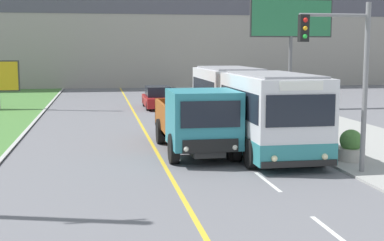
% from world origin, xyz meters
% --- Properties ---
extents(city_bus, '(2.68, 12.06, 3.06)m').
position_xyz_m(city_bus, '(3.96, 18.91, 1.55)').
color(city_bus, silver).
rests_on(city_bus, ground_plane).
extents(dump_truck, '(2.44, 6.93, 2.49)m').
position_xyz_m(dump_truck, '(1.43, 16.52, 1.26)').
color(dump_truck, black).
rests_on(dump_truck, ground_plane).
extents(car_distant, '(1.80, 4.30, 1.45)m').
position_xyz_m(car_distant, '(1.74, 32.84, 0.69)').
color(car_distant, maroon).
rests_on(car_distant, ground_plane).
extents(traffic_light_mast, '(2.28, 0.32, 5.32)m').
position_xyz_m(traffic_light_mast, '(5.31, 12.85, 3.41)').
color(traffic_light_mast, slate).
rests_on(traffic_light_mast, ground_plane).
extents(billboard_large, '(5.58, 0.24, 7.16)m').
position_xyz_m(billboard_large, '(10.39, 31.39, 5.63)').
color(billboard_large, '#59595B').
rests_on(billboard_large, ground_plane).
extents(planter_round_near, '(0.97, 0.97, 1.08)m').
position_xyz_m(planter_round_near, '(6.43, 14.51, 0.55)').
color(planter_round_near, '#B7B2A8').
rests_on(planter_round_near, sidewalk_right).
extents(planter_round_second, '(0.96, 0.96, 1.02)m').
position_xyz_m(planter_round_second, '(6.45, 18.37, 0.52)').
color(planter_round_second, '#B7B2A8').
rests_on(planter_round_second, sidewalk_right).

